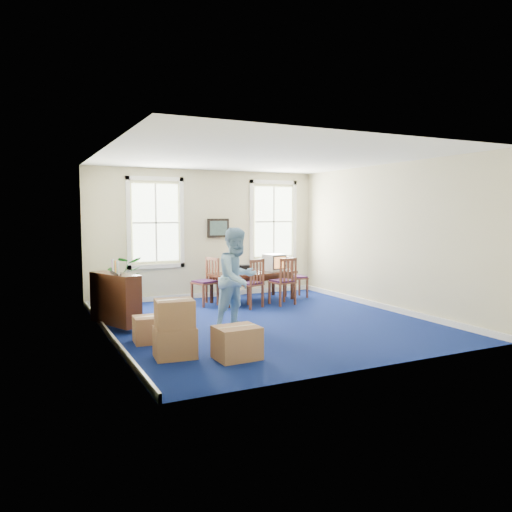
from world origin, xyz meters
name	(u,v)px	position (x,y,z in m)	size (l,w,h in m)	color
floor	(265,322)	(0.00, 0.00, 0.00)	(6.50, 6.50, 0.00)	navy
ceiling	(265,157)	(0.00, 0.00, 3.20)	(6.50, 6.50, 0.00)	white
wall_back	(206,234)	(0.00, 3.25, 1.60)	(6.50, 6.50, 0.00)	beige
wall_front	(374,253)	(0.00, -3.25, 1.60)	(6.50, 6.50, 0.00)	beige
wall_left	(106,245)	(-3.00, 0.00, 1.60)	(6.50, 6.50, 0.00)	beige
wall_right	(386,237)	(3.00, 0.00, 1.60)	(6.50, 6.50, 0.00)	beige
baseboard_back	(207,295)	(0.00, 3.22, 0.06)	(6.00, 0.04, 0.12)	white
baseboard_left	(110,335)	(-2.97, 0.00, 0.06)	(0.04, 6.50, 0.12)	white
baseboard_right	(384,306)	(2.97, 0.00, 0.06)	(0.04, 6.50, 0.12)	white
window_left	(156,223)	(-1.30, 3.23, 1.90)	(1.40, 0.12, 2.20)	white
window_right	(273,222)	(1.90, 3.23, 1.90)	(1.40, 0.12, 2.20)	white
wall_picture	(218,228)	(0.30, 3.20, 1.75)	(0.58, 0.06, 0.48)	black
conference_table	(253,287)	(0.79, 2.20, 0.35)	(2.08, 0.94, 0.71)	#3E1D10
crt_tv	(274,262)	(1.40, 2.25, 0.91)	(0.45, 0.49, 0.41)	#B7B7BC
game_console	(285,269)	(1.69, 2.20, 0.73)	(0.15, 0.19, 0.05)	white
equipment_bag	(243,269)	(0.55, 2.25, 0.80)	(0.36, 0.23, 0.18)	black
chair_near_left	(249,283)	(0.36, 1.49, 0.55)	(0.50, 0.50, 1.11)	brown
chair_near_right	(282,281)	(1.21, 1.49, 0.55)	(0.50, 0.50, 1.10)	brown
chair_end_left	(205,282)	(-0.44, 2.20, 0.55)	(0.49, 0.49, 1.10)	brown
chair_end_right	(296,277)	(2.02, 2.20, 0.52)	(0.47, 0.47, 1.04)	brown
man	(237,278)	(-0.68, -0.22, 0.93)	(0.91, 0.71, 1.87)	#89BBE2
credenza	(115,303)	(-2.73, 0.75, 0.47)	(0.34, 1.20, 0.95)	#3E1D10
brochure_rack	(116,271)	(-2.71, 0.75, 1.07)	(0.10, 0.58, 0.26)	#99999E
potted_plant	(118,283)	(-2.33, 2.66, 0.59)	(1.05, 0.92, 1.17)	#1E551B
cardboard_boxes	(187,324)	(-2.06, -1.45, 0.46)	(1.60, 1.60, 0.91)	#A2714B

